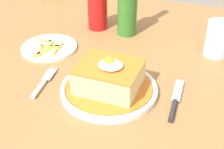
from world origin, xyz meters
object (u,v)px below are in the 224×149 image
object	(u,v)px
drinking_glass	(217,41)
main_plate	(109,89)
soda_can	(98,11)
fork	(42,84)
knife	(175,104)
side_plate_fries	(49,47)
beer_bottle_green_far	(127,5)

from	to	relation	value
drinking_glass	main_plate	bearing A→B (deg)	-127.92
soda_can	drinking_glass	bearing A→B (deg)	-6.62
fork	soda_can	bearing A→B (deg)	90.59
main_plate	knife	size ratio (longest dim) A/B	1.46
knife	drinking_glass	bearing A→B (deg)	77.89
main_plate	side_plate_fries	distance (m)	0.29
drinking_glass	side_plate_fries	world-z (taller)	drinking_glass
side_plate_fries	main_plate	bearing A→B (deg)	-29.03
side_plate_fries	beer_bottle_green_far	bearing A→B (deg)	45.07
knife	beer_bottle_green_far	xyz separation A→B (m)	(-0.23, 0.33, 0.09)
soda_can	beer_bottle_green_far	world-z (taller)	beer_bottle_green_far
fork	side_plate_fries	distance (m)	0.20
knife	main_plate	bearing A→B (deg)	-179.26
beer_bottle_green_far	drinking_glass	distance (m)	0.30
fork	drinking_glass	distance (m)	0.51
beer_bottle_green_far	drinking_glass	xyz separation A→B (m)	(0.29, -0.04, -0.05)
main_plate	knife	xyz separation A→B (m)	(0.16, 0.00, -0.00)
beer_bottle_green_far	side_plate_fries	distance (m)	0.28
main_plate	fork	size ratio (longest dim) A/B	1.71
fork	knife	distance (m)	0.34
soda_can	beer_bottle_green_far	bearing A→B (deg)	-3.48
side_plate_fries	knife	bearing A→B (deg)	-18.37
beer_bottle_green_far	side_plate_fries	xyz separation A→B (m)	(-0.19, -0.19, -0.09)
main_plate	side_plate_fries	xyz separation A→B (m)	(-0.25, 0.14, -0.00)
fork	soda_can	size ratio (longest dim) A/B	1.14
soda_can	main_plate	bearing A→B (deg)	-62.69
knife	soda_can	bearing A→B (deg)	135.31
knife	soda_can	xyz separation A→B (m)	(-0.34, 0.33, 0.06)
fork	soda_can	distance (m)	0.38
main_plate	beer_bottle_green_far	bearing A→B (deg)	101.29
fork	drinking_glass	world-z (taller)	drinking_glass
drinking_glass	knife	bearing A→B (deg)	-102.11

